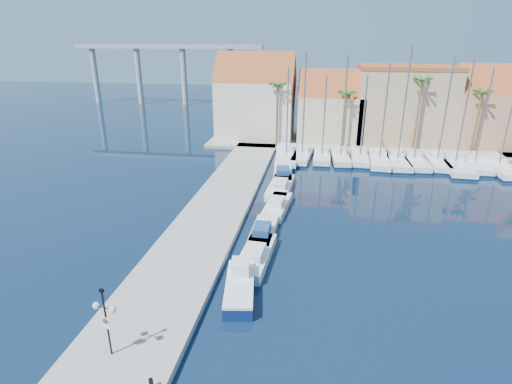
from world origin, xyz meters
TOP-DOWN VIEW (x-y plane):
  - ground at (0.00, 0.00)m, footprint 260.00×260.00m
  - quay_west at (-9.00, 13.50)m, footprint 6.00×77.00m
  - shore_north at (10.00, 48.00)m, footprint 54.00×16.00m
  - lamp_post at (-9.49, -2.82)m, footprint 1.33×0.54m
  - bollard at (-6.60, -4.54)m, footprint 0.21×0.21m
  - fishing_boat at (-4.14, 4.07)m, footprint 2.56×5.61m
  - motorboat_west_0 at (-3.79, 8.18)m, footprint 2.47×6.57m
  - motorboat_west_1 at (-3.78, 12.05)m, footprint 1.98×5.86m
  - motorboat_west_2 at (-3.24, 18.06)m, footprint 2.47×6.16m
  - motorboat_west_3 at (-3.51, 23.40)m, footprint 2.65×7.26m
  - motorboat_west_4 at (-3.66, 28.06)m, footprint 2.73×6.99m
  - sailboat_0 at (-3.96, 36.11)m, footprint 3.43×10.80m
  - sailboat_1 at (-1.73, 36.45)m, footprint 2.99×8.81m
  - sailboat_2 at (0.95, 36.69)m, footprint 2.31×8.49m
  - sailboat_3 at (3.40, 36.48)m, footprint 2.68×8.45m
  - sailboat_4 at (6.09, 36.84)m, footprint 2.72×8.65m
  - sailboat_5 at (8.57, 36.11)m, footprint 3.25×9.76m
  - sailboat_6 at (10.83, 36.07)m, footprint 2.64×9.60m
  - sailboat_7 at (12.98, 36.48)m, footprint 2.91×9.87m
  - sailboat_8 at (15.92, 36.28)m, footprint 2.68×8.89m
  - sailboat_9 at (17.95, 35.68)m, footprint 3.40×11.19m
  - sailboat_10 at (20.45, 36.08)m, footprint 2.43×8.82m
  - sailboat_11 at (23.09, 35.68)m, footprint 3.31×11.11m
  - building_0 at (-10.00, 47.00)m, footprint 12.30×9.00m
  - building_1 at (2.00, 47.00)m, footprint 10.30×8.00m
  - building_2 at (13.00, 48.00)m, footprint 14.20×10.20m
  - building_3 at (25.00, 47.00)m, footprint 10.30×8.00m
  - palm_0 at (-6.00, 42.00)m, footprint 2.60×2.60m
  - palm_1 at (4.00, 42.00)m, footprint 2.60×2.60m
  - palm_2 at (14.00, 42.00)m, footprint 2.60×2.60m
  - palm_3 at (22.00, 42.00)m, footprint 2.60×2.60m
  - viaduct at (-39.07, 82.00)m, footprint 48.00×2.20m

SIDE VIEW (x-z plane):
  - ground at x=0.00m, z-range 0.00..0.00m
  - quay_west at x=-9.00m, z-range 0.00..0.50m
  - shore_north at x=10.00m, z-range 0.00..0.50m
  - motorboat_west_0 at x=-3.79m, z-range -0.19..1.21m
  - motorboat_west_1 at x=-3.78m, z-range -0.19..1.21m
  - motorboat_west_2 at x=-3.24m, z-range -0.19..1.21m
  - motorboat_west_3 at x=-3.51m, z-range -0.19..1.21m
  - motorboat_west_4 at x=-3.66m, z-range -0.19..1.21m
  - sailboat_11 at x=23.09m, z-range -5.50..6.63m
  - sailboat_7 at x=12.98m, z-range -5.06..6.20m
  - sailboat_0 at x=-3.96m, z-range -5.55..6.69m
  - sailboat_9 at x=17.95m, z-range -6.17..7.34m
  - sailboat_4 at x=6.09m, z-range -5.08..6.26m
  - sailboat_2 at x=0.95m, z-range -5.05..6.24m
  - sailboat_5 at x=8.57m, z-range -5.85..7.04m
  - sailboat_10 at x=20.45m, z-range -5.66..6.87m
  - sailboat_6 at x=10.83m, z-range -6.81..8.07m
  - sailboat_8 at x=15.92m, z-range -6.25..7.51m
  - fishing_boat at x=-4.14m, z-range -0.32..1.57m
  - sailboat_1 at x=-1.73m, z-range -6.39..7.67m
  - sailboat_3 at x=3.40m, z-range -6.29..7.57m
  - bollard at x=-6.60m, z-range 0.50..1.03m
  - lamp_post at x=-9.49m, z-range 1.12..5.07m
  - building_1 at x=2.00m, z-range -0.20..10.80m
  - building_3 at x=25.00m, z-range -0.14..11.86m
  - building_2 at x=13.00m, z-range 0.51..12.01m
  - building_0 at x=-10.00m, z-range -0.23..13.27m
  - palm_1 at x=4.00m, z-range 3.56..12.71m
  - palm_3 at x=22.00m, z-range 3.78..13.43m
  - palm_0 at x=-6.00m, z-range 4.00..14.15m
  - palm_2 at x=14.00m, z-range 4.44..15.59m
  - viaduct at x=-39.07m, z-range 3.02..17.47m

